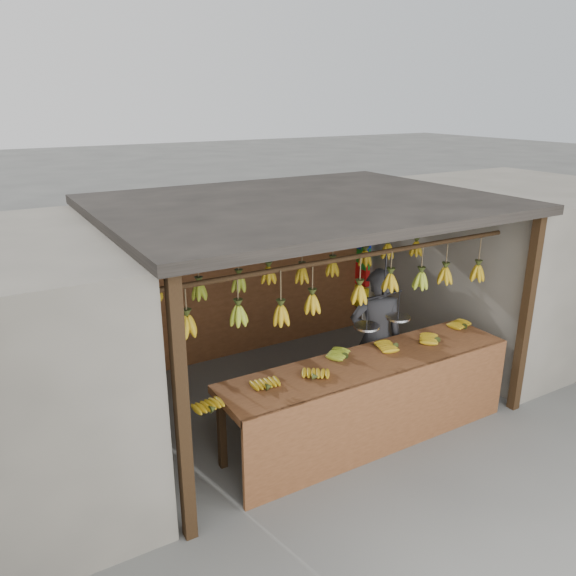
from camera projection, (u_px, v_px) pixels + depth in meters
ground at (300, 396)px, 6.84m from camera, size 80.00×80.00×0.00m
stall at (287, 232)px, 6.47m from camera, size 4.30×3.30×2.40m
neighbor_right at (510, 263)px, 8.20m from camera, size 3.00×3.00×2.30m
counter at (375, 383)px, 5.68m from camera, size 3.49×0.74×0.96m
hanging_bananas at (302, 269)px, 6.32m from camera, size 3.63×2.26×0.40m
balance_scale at (383, 318)px, 5.79m from camera, size 0.70×0.29×0.77m
vendor at (376, 339)px, 6.38m from camera, size 0.72×0.61×1.68m
bag_bundles at (363, 267)px, 8.55m from camera, size 0.08×0.26×1.27m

